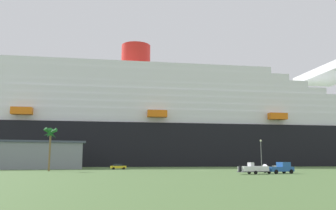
% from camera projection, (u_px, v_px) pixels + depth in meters
% --- Properties ---
extents(ground_plane, '(600.00, 600.00, 0.00)m').
position_uv_depth(ground_plane, '(175.00, 168.00, 119.39)').
color(ground_plane, '#4C6B38').
extents(cruise_ship, '(273.96, 50.33, 64.16)m').
position_uv_depth(cruise_ship, '(204.00, 128.00, 173.58)').
color(cruise_ship, black).
rests_on(cruise_ship, ground_plane).
extents(terminal_building, '(47.53, 22.99, 8.25)m').
position_uv_depth(terminal_building, '(4.00, 155.00, 108.74)').
color(terminal_building, gray).
rests_on(terminal_building, ground_plane).
extents(pickup_truck, '(5.91, 3.26, 2.20)m').
position_uv_depth(pickup_truck, '(281.00, 168.00, 70.34)').
color(pickup_truck, '#2659A5').
rests_on(pickup_truck, ground_plane).
extents(small_boat_on_trailer, '(7.97, 3.29, 2.15)m').
position_uv_depth(small_boat_on_trailer, '(256.00, 169.00, 67.84)').
color(small_boat_on_trailer, '#595960').
rests_on(small_boat_on_trailer, ground_plane).
extents(palm_tree, '(3.51, 3.53, 10.38)m').
position_uv_depth(palm_tree, '(50.00, 135.00, 87.40)').
color(palm_tree, brown).
rests_on(palm_tree, ground_plane).
extents(street_lamp, '(0.56, 0.56, 8.11)m').
position_uv_depth(street_lamp, '(261.00, 150.00, 97.68)').
color(street_lamp, slate).
rests_on(street_lamp, ground_plane).
extents(parked_car_silver_sedan, '(4.60, 2.50, 1.58)m').
position_uv_depth(parked_car_silver_sedan, '(280.00, 166.00, 113.33)').
color(parked_car_silver_sedan, silver).
rests_on(parked_car_silver_sedan, ground_plane).
extents(parked_car_yellow_taxi, '(4.50, 2.26, 1.58)m').
position_uv_depth(parked_car_yellow_taxi, '(118.00, 167.00, 103.69)').
color(parked_car_yellow_taxi, yellow).
rests_on(parked_car_yellow_taxi, ground_plane).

